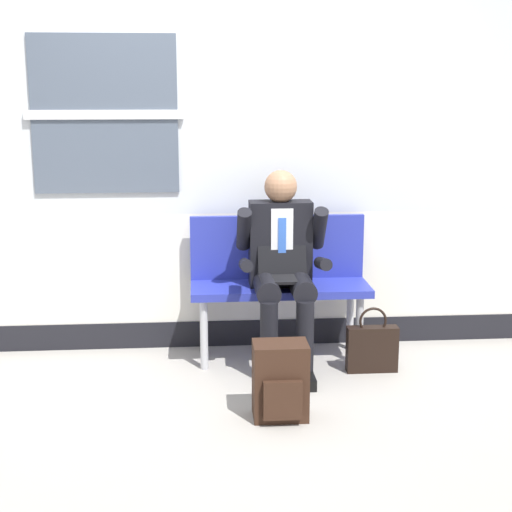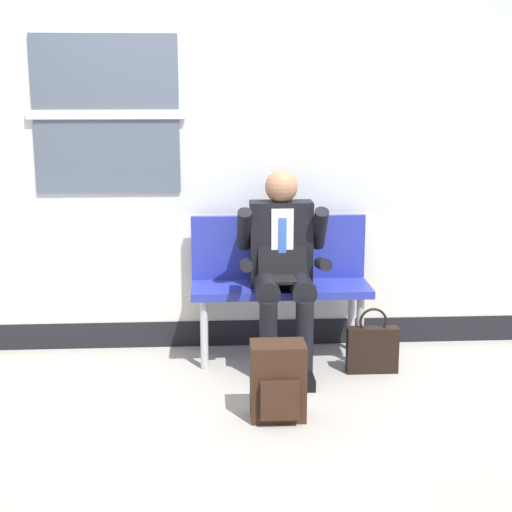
{
  "view_description": "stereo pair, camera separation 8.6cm",
  "coord_description": "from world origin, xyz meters",
  "px_view_note": "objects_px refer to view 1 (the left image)",
  "views": [
    {
      "loc": [
        -0.19,
        -4.56,
        1.79
      ],
      "look_at": [
        0.17,
        0.06,
        0.75
      ],
      "focal_mm": 53.81,
      "sensor_mm": 36.0,
      "label": 1
    },
    {
      "loc": [
        -0.11,
        -4.56,
        1.79
      ],
      "look_at": [
        0.17,
        0.06,
        0.75
      ],
      "focal_mm": 53.81,
      "sensor_mm": 36.0,
      "label": 2
    }
  ],
  "objects_px": {
    "bench_with_person": "(279,275)",
    "backpack": "(280,382)",
    "person_seated": "(282,264)",
    "handbag": "(372,348)"
  },
  "relations": [
    {
      "from": "backpack",
      "to": "handbag",
      "type": "relative_size",
      "value": 1.01
    },
    {
      "from": "bench_with_person",
      "to": "person_seated",
      "type": "relative_size",
      "value": 0.92
    },
    {
      "from": "bench_with_person",
      "to": "backpack",
      "type": "relative_size",
      "value": 2.73
    },
    {
      "from": "backpack",
      "to": "handbag",
      "type": "distance_m",
      "value": 0.92
    },
    {
      "from": "bench_with_person",
      "to": "backpack",
      "type": "xyz_separation_m",
      "value": [
        -0.1,
        -1.0,
        -0.35
      ]
    },
    {
      "from": "bench_with_person",
      "to": "person_seated",
      "type": "bearing_deg",
      "value": -90.0
    },
    {
      "from": "backpack",
      "to": "person_seated",
      "type": "bearing_deg",
      "value": 83.03
    },
    {
      "from": "person_seated",
      "to": "backpack",
      "type": "height_order",
      "value": "person_seated"
    },
    {
      "from": "person_seated",
      "to": "handbag",
      "type": "xyz_separation_m",
      "value": [
        0.56,
        -0.15,
        -0.52
      ]
    },
    {
      "from": "backpack",
      "to": "handbag",
      "type": "height_order",
      "value": "backpack"
    }
  ]
}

